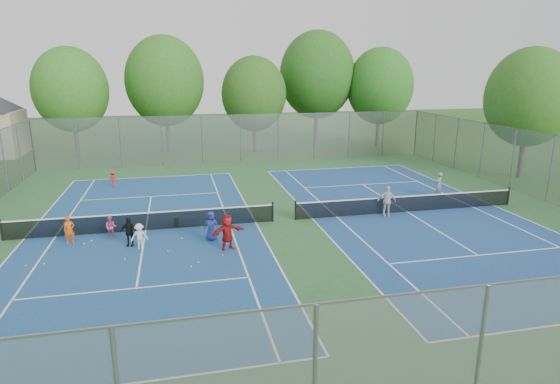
# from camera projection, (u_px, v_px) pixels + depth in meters

# --- Properties ---
(ground) EXTENTS (120.00, 120.00, 0.00)m
(ground) POSITION_uv_depth(u_px,v_px,m) (284.00, 221.00, 24.45)
(ground) COLOR #26531A
(ground) RESTS_ON ground
(court_pad) EXTENTS (32.00, 32.00, 0.01)m
(court_pad) POSITION_uv_depth(u_px,v_px,m) (284.00, 221.00, 24.45)
(court_pad) COLOR #2C5E32
(court_pad) RESTS_ON ground
(court_left) EXTENTS (10.97, 23.77, 0.01)m
(court_left) POSITION_uv_depth(u_px,v_px,m) (146.00, 230.00, 22.97)
(court_left) COLOR navy
(court_left) RESTS_ON court_pad
(court_right) EXTENTS (10.97, 23.77, 0.01)m
(court_right) POSITION_uv_depth(u_px,v_px,m) (407.00, 212.00, 25.93)
(court_right) COLOR navy
(court_right) RESTS_ON court_pad
(net_left) EXTENTS (12.87, 0.10, 0.91)m
(net_left) POSITION_uv_depth(u_px,v_px,m) (145.00, 222.00, 22.86)
(net_left) COLOR black
(net_left) RESTS_ON ground
(net_right) EXTENTS (12.87, 0.10, 0.91)m
(net_right) POSITION_uv_depth(u_px,v_px,m) (407.00, 204.00, 25.82)
(net_right) COLOR black
(net_right) RESTS_ON ground
(fence_north) EXTENTS (32.00, 0.10, 4.00)m
(fence_north) POSITION_uv_depth(u_px,v_px,m) (241.00, 139.00, 39.02)
(fence_north) COLOR gray
(fence_north) RESTS_ON ground
(fence_south) EXTENTS (32.00, 0.10, 4.00)m
(fence_south) POSITION_uv_depth(u_px,v_px,m) (476.00, 381.00, 8.85)
(fence_south) COLOR gray
(fence_south) RESTS_ON ground
(fence_east) EXTENTS (0.10, 32.00, 4.00)m
(fence_east) POSITION_uv_depth(u_px,v_px,m) (550.00, 169.00, 27.32)
(fence_east) COLOR gray
(fence_east) RESTS_ON ground
(tree_nw) EXTENTS (6.40, 6.40, 9.58)m
(tree_nw) POSITION_uv_depth(u_px,v_px,m) (71.00, 90.00, 40.72)
(tree_nw) COLOR #443326
(tree_nw) RESTS_ON ground
(tree_nl) EXTENTS (7.20, 7.20, 10.69)m
(tree_nl) POSITION_uv_depth(u_px,v_px,m) (165.00, 81.00, 43.19)
(tree_nl) COLOR #443326
(tree_nl) RESTS_ON ground
(tree_nc) EXTENTS (6.00, 6.00, 8.85)m
(tree_nc) POSITION_uv_depth(u_px,v_px,m) (254.00, 94.00, 43.29)
(tree_nc) COLOR #443326
(tree_nc) RESTS_ON ground
(tree_nr) EXTENTS (7.60, 7.60, 11.42)m
(tree_nr) POSITION_uv_depth(u_px,v_px,m) (317.00, 75.00, 47.17)
(tree_nr) COLOR #443326
(tree_nr) RESTS_ON ground
(tree_ne) EXTENTS (6.60, 6.60, 9.77)m
(tree_ne) POSITION_uv_depth(u_px,v_px,m) (380.00, 86.00, 46.83)
(tree_ne) COLOR #443326
(tree_ne) RESTS_ON ground
(tree_side_e) EXTENTS (6.00, 6.00, 9.20)m
(tree_side_e) POSITION_uv_depth(u_px,v_px,m) (529.00, 97.00, 32.65)
(tree_side_e) COLOR #443326
(tree_side_e) RESTS_ON ground
(ball_crate) EXTENTS (0.39, 0.39, 0.28)m
(ball_crate) POSITION_uv_depth(u_px,v_px,m) (141.00, 234.00, 22.07)
(ball_crate) COLOR blue
(ball_crate) RESTS_ON ground
(ball_hopper) EXTENTS (0.26, 0.26, 0.50)m
(ball_hopper) POSITION_uv_depth(u_px,v_px,m) (176.00, 222.00, 23.51)
(ball_hopper) COLOR green
(ball_hopper) RESTS_ON ground
(student_a) EXTENTS (0.56, 0.48, 1.31)m
(student_a) POSITION_uv_depth(u_px,v_px,m) (69.00, 230.00, 21.08)
(student_a) COLOR #D85814
(student_a) RESTS_ON ground
(student_b) EXTENTS (0.56, 0.46, 1.07)m
(student_b) POSITION_uv_depth(u_px,v_px,m) (111.00, 227.00, 21.85)
(student_b) COLOR #CA4E7A
(student_b) RESTS_ON ground
(student_c) EXTENTS (0.76, 0.44, 1.16)m
(student_c) POSITION_uv_depth(u_px,v_px,m) (140.00, 236.00, 20.54)
(student_c) COLOR silver
(student_c) RESTS_ON ground
(student_d) EXTENTS (0.84, 0.50, 1.34)m
(student_d) POSITION_uv_depth(u_px,v_px,m) (129.00, 232.00, 20.81)
(student_d) COLOR black
(student_d) RESTS_ON ground
(student_e) EXTENTS (0.74, 0.55, 1.37)m
(student_e) POSITION_uv_depth(u_px,v_px,m) (211.00, 226.00, 21.52)
(student_e) COLOR navy
(student_e) RESTS_ON ground
(student_f) EXTENTS (1.58, 0.93, 1.63)m
(student_f) POSITION_uv_depth(u_px,v_px,m) (227.00, 232.00, 20.35)
(student_f) COLOR #A7171A
(student_f) RESTS_ON ground
(child_far_baseline) EXTENTS (0.80, 0.63, 1.09)m
(child_far_baseline) POSITION_uv_depth(u_px,v_px,m) (113.00, 179.00, 31.32)
(child_far_baseline) COLOR #B42A19
(child_far_baseline) RESTS_ON ground
(instructor) EXTENTS (0.67, 0.62, 1.55)m
(instructor) POSITION_uv_depth(u_px,v_px,m) (439.00, 185.00, 28.78)
(instructor) COLOR gray
(instructor) RESTS_ON ground
(teen_court_b) EXTENTS (1.04, 0.63, 1.66)m
(teen_court_b) POSITION_uv_depth(u_px,v_px,m) (387.00, 201.00, 25.07)
(teen_court_b) COLOR silver
(teen_court_b) RESTS_ON ground
(tennis_ball_0) EXTENTS (0.07, 0.07, 0.07)m
(tennis_ball_0) POSITION_uv_depth(u_px,v_px,m) (191.00, 267.00, 18.68)
(tennis_ball_0) COLOR yellow
(tennis_ball_0) RESTS_ON ground
(tennis_ball_1) EXTENTS (0.07, 0.07, 0.07)m
(tennis_ball_1) POSITION_uv_depth(u_px,v_px,m) (125.00, 259.00, 19.45)
(tennis_ball_1) COLOR #C9D431
(tennis_ball_1) RESTS_ON ground
(tennis_ball_2) EXTENTS (0.07, 0.07, 0.07)m
(tennis_ball_2) POSITION_uv_depth(u_px,v_px,m) (92.00, 241.00, 21.49)
(tennis_ball_2) COLOR #D1DC33
(tennis_ball_2) RESTS_ON ground
(tennis_ball_3) EXTENTS (0.07, 0.07, 0.07)m
(tennis_ball_3) POSITION_uv_depth(u_px,v_px,m) (181.00, 239.00, 21.78)
(tennis_ball_3) COLOR #C9F238
(tennis_ball_3) RESTS_ON ground
(tennis_ball_4) EXTENTS (0.07, 0.07, 0.07)m
(tennis_ball_4) POSITION_uv_depth(u_px,v_px,m) (198.00, 263.00, 19.10)
(tennis_ball_4) COLOR #ABC82E
(tennis_ball_4) RESTS_ON ground
(tennis_ball_5) EXTENTS (0.07, 0.07, 0.07)m
(tennis_ball_5) POSITION_uv_depth(u_px,v_px,m) (223.00, 256.00, 19.84)
(tennis_ball_5) COLOR #B3CE30
(tennis_ball_5) RESTS_ON ground
(tennis_ball_6) EXTENTS (0.07, 0.07, 0.07)m
(tennis_ball_6) POSITION_uv_depth(u_px,v_px,m) (140.00, 240.00, 21.65)
(tennis_ball_6) COLOR #E5F438
(tennis_ball_6) RESTS_ON ground
(tennis_ball_7) EXTENTS (0.07, 0.07, 0.07)m
(tennis_ball_7) POSITION_uv_depth(u_px,v_px,m) (84.00, 244.00, 21.12)
(tennis_ball_7) COLOR #CDF539
(tennis_ball_7) RESTS_ON ground
(tennis_ball_8) EXTENTS (0.07, 0.07, 0.07)m
(tennis_ball_8) POSITION_uv_depth(u_px,v_px,m) (136.00, 289.00, 16.82)
(tennis_ball_8) COLOR yellow
(tennis_ball_8) RESTS_ON ground
(tennis_ball_9) EXTENTS (0.07, 0.07, 0.07)m
(tennis_ball_9) POSITION_uv_depth(u_px,v_px,m) (44.00, 264.00, 18.95)
(tennis_ball_9) COLOR yellow
(tennis_ball_9) RESTS_ON ground
(tennis_ball_10) EXTENTS (0.07, 0.07, 0.07)m
(tennis_ball_10) POSITION_uv_depth(u_px,v_px,m) (26.00, 266.00, 18.79)
(tennis_ball_10) COLOR #B4D631
(tennis_ball_10) RESTS_ON ground
(tennis_ball_11) EXTENTS (0.07, 0.07, 0.07)m
(tennis_ball_11) POSITION_uv_depth(u_px,v_px,m) (168.00, 252.00, 20.26)
(tennis_ball_11) COLOR #B3C22D
(tennis_ball_11) RESTS_ON ground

